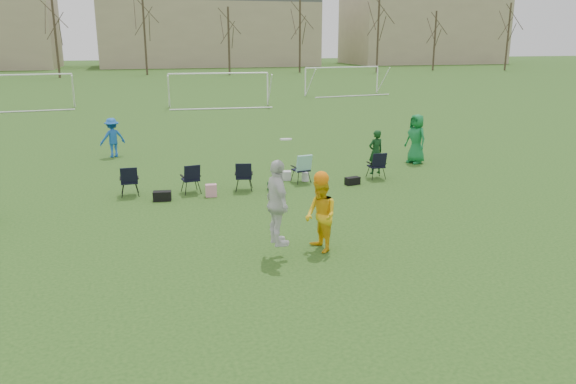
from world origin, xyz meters
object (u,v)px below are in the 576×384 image
object	(u,v)px
goal_mid	(219,80)
fielder_green_far	(416,139)
center_contest	(299,208)
fielder_blue	(112,138)
goal_right	(342,73)
goal_left	(17,82)

from	to	relation	value
goal_mid	fielder_green_far	bearing A→B (deg)	-73.97
center_contest	goal_mid	bearing A→B (deg)	84.78
fielder_blue	goal_mid	distance (m)	18.73
fielder_blue	goal_right	distance (m)	30.17
fielder_green_far	goal_mid	bearing A→B (deg)	173.03
center_contest	goal_right	distance (m)	39.02
fielder_green_far	center_contest	size ratio (longest dim) A/B	0.71
goal_mid	goal_right	bearing A→B (deg)	30.57
center_contest	goal_left	distance (m)	34.04
center_contest	goal_mid	size ratio (longest dim) A/B	0.38
fielder_blue	goal_left	xyz separation A→B (m)	(-6.83, 19.27, 1.09)
fielder_blue	center_contest	world-z (taller)	center_contest
center_contest	fielder_green_far	bearing A→B (deg)	48.50
goal_left	goal_right	bearing A→B (deg)	3.75
fielder_green_far	goal_mid	world-z (taller)	goal_mid
goal_left	goal_right	size ratio (longest dim) A/B	1.01
fielder_green_far	center_contest	xyz separation A→B (m)	(-7.39, -8.35, 0.14)
goal_left	goal_mid	distance (m)	14.14
goal_mid	center_contest	bearing A→B (deg)	-91.22
goal_mid	goal_right	distance (m)	13.42
center_contest	goal_mid	xyz separation A→B (m)	(2.75, 30.11, 0.80)
center_contest	goal_right	size ratio (longest dim) A/B	0.38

